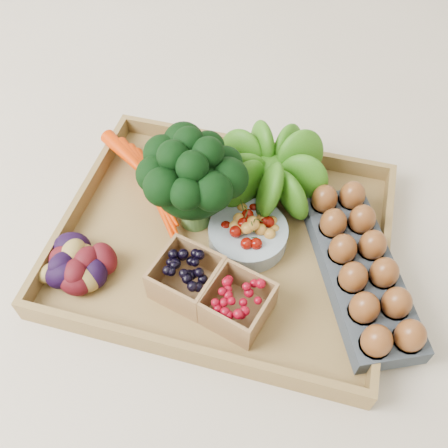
% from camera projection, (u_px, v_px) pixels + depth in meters
% --- Properties ---
extents(ground, '(4.00, 4.00, 0.00)m').
position_uv_depth(ground, '(224.00, 244.00, 0.88)').
color(ground, beige).
rests_on(ground, ground).
extents(tray, '(0.55, 0.45, 0.01)m').
position_uv_depth(tray, '(224.00, 242.00, 0.88)').
color(tray, olive).
rests_on(tray, ground).
extents(carrots, '(0.19, 0.14, 0.05)m').
position_uv_depth(carrots, '(156.00, 190.00, 0.91)').
color(carrots, '#D03000').
rests_on(carrots, tray).
extents(lettuce, '(0.14, 0.14, 0.14)m').
position_uv_depth(lettuce, '(271.00, 165.00, 0.88)').
color(lettuce, '#27560D').
rests_on(lettuce, tray).
extents(broccoli, '(0.18, 0.18, 0.14)m').
position_uv_depth(broccoli, '(194.00, 195.00, 0.84)').
color(broccoli, black).
rests_on(broccoli, tray).
extents(cherry_bowl, '(0.14, 0.14, 0.04)m').
position_uv_depth(cherry_bowl, '(248.00, 235.00, 0.86)').
color(cherry_bowl, '#8C9EA5').
rests_on(cherry_bowl, tray).
extents(egg_carton, '(0.23, 0.34, 0.04)m').
position_uv_depth(egg_carton, '(359.00, 271.00, 0.81)').
color(egg_carton, '#394049').
rests_on(egg_carton, tray).
extents(potatoes, '(0.13, 0.13, 0.07)m').
position_uv_depth(potatoes, '(74.00, 261.00, 0.80)').
color(potatoes, '#3E090F').
rests_on(potatoes, tray).
extents(punnet_blackberry, '(0.11, 0.11, 0.07)m').
position_uv_depth(punnet_blackberry, '(186.00, 277.00, 0.79)').
color(punnet_blackberry, black).
rests_on(punnet_blackberry, tray).
extents(punnet_raspberry, '(0.11, 0.11, 0.06)m').
position_uv_depth(punnet_raspberry, '(237.00, 303.00, 0.76)').
color(punnet_raspberry, maroon).
rests_on(punnet_raspberry, tray).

